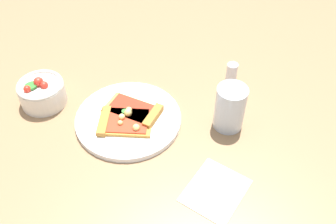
# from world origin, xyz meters

# --- Properties ---
(ground_plane) EXTENTS (2.40, 2.40, 0.00)m
(ground_plane) POSITION_xyz_m (0.00, 0.00, 0.00)
(ground_plane) COLOR #93704C
(ground_plane) RESTS_ON ground
(plate) EXTENTS (0.26, 0.26, 0.01)m
(plate) POSITION_xyz_m (0.00, -0.01, 0.01)
(plate) COLOR white
(plate) RESTS_ON ground_plane
(pizza_slice_near) EXTENTS (0.11, 0.15, 0.02)m
(pizza_slice_near) POSITION_xyz_m (-0.02, -0.00, 0.02)
(pizza_slice_near) COLOR gold
(pizza_slice_near) RESTS_ON plate
(pizza_slice_far) EXTENTS (0.15, 0.15, 0.02)m
(pizza_slice_far) POSITION_xyz_m (0.02, -0.00, 0.02)
(pizza_slice_far) COLOR gold
(pizza_slice_far) RESTS_ON plate
(salad_bowl) EXTENTS (0.11, 0.11, 0.08)m
(salad_bowl) POSITION_xyz_m (0.09, -0.22, 0.03)
(salad_bowl) COLOR white
(salad_bowl) RESTS_ON ground_plane
(soda_glass) EXTENTS (0.07, 0.07, 0.11)m
(soda_glass) POSITION_xyz_m (-0.15, 0.18, 0.06)
(soda_glass) COLOR silver
(soda_glass) RESTS_ON ground_plane
(paper_napkin) EXTENTS (0.14, 0.12, 0.00)m
(paper_napkin) POSITION_xyz_m (0.02, 0.27, 0.00)
(paper_napkin) COLOR silver
(paper_napkin) RESTS_ON ground_plane
(pepper_shaker) EXTENTS (0.03, 0.03, 0.07)m
(pepper_shaker) POSITION_xyz_m (-0.29, 0.09, 0.03)
(pepper_shaker) COLOR silver
(pepper_shaker) RESTS_ON ground_plane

